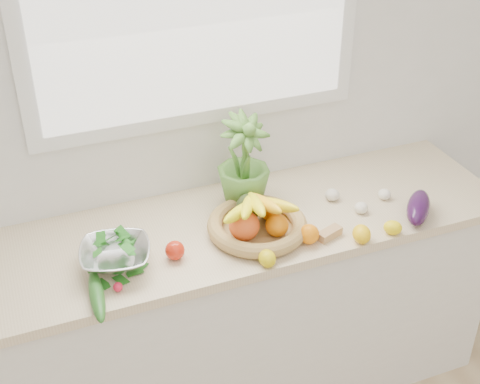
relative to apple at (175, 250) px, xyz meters
name	(u,v)px	position (x,y,z in m)	size (l,w,h in m)	color
back_wall	(197,86)	(0.24, 0.42, 0.42)	(4.50, 0.02, 2.70)	white
counter_cabinet	(227,317)	(0.24, 0.12, -0.50)	(2.20, 0.58, 0.86)	silver
countertop	(226,229)	(0.24, 0.12, -0.05)	(2.24, 0.62, 0.04)	beige
orange_loose	(309,234)	(0.48, -0.09, 0.00)	(0.07, 0.07, 0.07)	orange
lemon_a	(267,258)	(0.29, -0.16, -0.01)	(0.06, 0.07, 0.06)	yellow
lemon_b	(362,234)	(0.66, -0.16, 0.00)	(0.07, 0.08, 0.07)	yellow
lemon_c	(393,228)	(0.80, -0.16, -0.01)	(0.06, 0.07, 0.06)	yellow
apple	(175,250)	(0.00, 0.00, 0.00)	(0.07, 0.07, 0.07)	red
ginger	(329,233)	(0.57, -0.09, -0.02)	(0.10, 0.04, 0.03)	tan
garlic_a	(384,194)	(0.90, 0.06, -0.01)	(0.05, 0.05, 0.04)	white
garlic_b	(332,195)	(0.70, 0.13, -0.01)	(0.06, 0.06, 0.05)	silver
garlic_c	(361,208)	(0.76, 0.01, -0.01)	(0.05, 0.05, 0.04)	white
eggplant	(418,207)	(0.95, -0.10, 0.01)	(0.09, 0.23, 0.09)	#2C0E35
cucumber	(97,296)	(-0.30, -0.12, -0.01)	(0.05, 0.26, 0.05)	#1D5719
radish	(118,287)	(-0.23, -0.10, -0.02)	(0.03, 0.03, 0.03)	red
potted_herb	(244,161)	(0.36, 0.24, 0.16)	(0.21, 0.21, 0.37)	#4C7F2E
fruit_basket	(257,221)	(0.33, 0.04, 0.02)	(0.44, 0.44, 0.19)	#B1834E
colander_with_spinach	(115,252)	(-0.20, 0.03, 0.03)	(0.30, 0.30, 0.13)	silver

